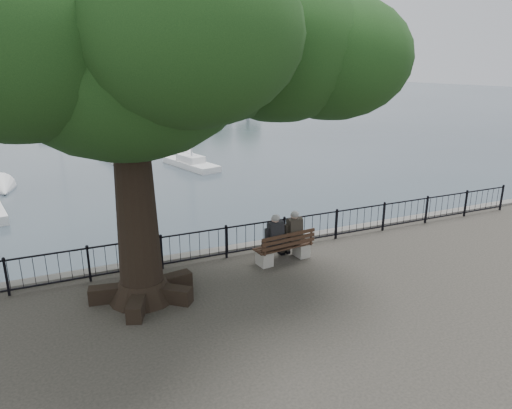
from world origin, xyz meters
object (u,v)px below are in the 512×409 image
person_left (273,240)px  person_right (291,236)px  bench (284,250)px  tree (162,37)px  lion_monument (116,104)px

person_left → person_right: (0.67, 0.07, 0.00)m
bench → tree: bearing=-173.0°
person_left → person_right: bearing=6.3°
tree → lion_monument: bearing=84.2°
tree → bench: bearing=7.0°
person_right → lion_monument: (1.17, 48.24, 0.35)m
bench → tree: (-3.45, -0.42, 5.99)m
person_right → lion_monument: lion_monument is taller
person_left → person_right: size_ratio=1.00×
person_left → bench: bearing=-10.7°
bench → person_left: size_ratio=1.23×
tree → person_left: bearing=9.1°
person_left → tree: (-3.09, -0.49, 5.62)m
person_right → lion_monument: bearing=88.6°
person_right → tree: size_ratio=0.13×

